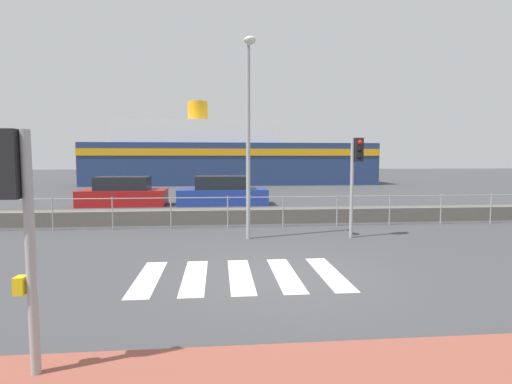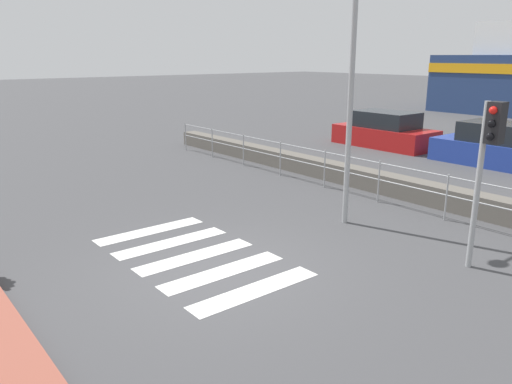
{
  "view_description": "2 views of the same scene",
  "coord_description": "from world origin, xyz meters",
  "px_view_note": "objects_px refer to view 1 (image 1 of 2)",
  "views": [
    {
      "loc": [
        -1.24,
        -7.74,
        2.32
      ],
      "look_at": [
        -0.32,
        2.0,
        1.5
      ],
      "focal_mm": 28.0,
      "sensor_mm": 36.0,
      "label": 1
    },
    {
      "loc": [
        6.65,
        -4.57,
        3.63
      ],
      "look_at": [
        -0.25,
        1.0,
        1.2
      ],
      "focal_mm": 35.0,
      "sensor_mm": 36.0,
      "label": 2
    }
  ],
  "objects_px": {
    "traffic_light_near": "(17,202)",
    "parked_car_red": "(123,193)",
    "streetlamp": "(249,116)",
    "parked_car_blue": "(223,192)",
    "traffic_light_far": "(356,165)",
    "ferry_boat": "(225,157)"
  },
  "relations": [
    {
      "from": "traffic_light_near",
      "to": "parked_car_red",
      "type": "xyz_separation_m",
      "value": [
        -2.69,
        15.99,
        -1.28
      ]
    },
    {
      "from": "streetlamp",
      "to": "parked_car_blue",
      "type": "distance_m",
      "value": 9.36
    },
    {
      "from": "traffic_light_far",
      "to": "streetlamp",
      "type": "bearing_deg",
      "value": -179.57
    },
    {
      "from": "streetlamp",
      "to": "ferry_boat",
      "type": "distance_m",
      "value": 25.9
    },
    {
      "from": "ferry_boat",
      "to": "parked_car_red",
      "type": "relative_size",
      "value": 6.15
    },
    {
      "from": "ferry_boat",
      "to": "parked_car_blue",
      "type": "height_order",
      "value": "ferry_boat"
    },
    {
      "from": "ferry_boat",
      "to": "traffic_light_far",
      "type": "bearing_deg",
      "value": -82.6
    },
    {
      "from": "traffic_light_near",
      "to": "parked_car_red",
      "type": "bearing_deg",
      "value": 99.54
    },
    {
      "from": "traffic_light_far",
      "to": "ferry_boat",
      "type": "relative_size",
      "value": 0.11
    },
    {
      "from": "streetlamp",
      "to": "parked_car_red",
      "type": "relative_size",
      "value": 1.35
    },
    {
      "from": "traffic_light_near",
      "to": "ferry_boat",
      "type": "xyz_separation_m",
      "value": [
        2.61,
        32.99,
        0.54
      ]
    },
    {
      "from": "parked_car_red",
      "to": "ferry_boat",
      "type": "bearing_deg",
      "value": 72.68
    },
    {
      "from": "traffic_light_near",
      "to": "parked_car_blue",
      "type": "height_order",
      "value": "traffic_light_near"
    },
    {
      "from": "streetlamp",
      "to": "traffic_light_far",
      "type": "bearing_deg",
      "value": 0.43
    },
    {
      "from": "streetlamp",
      "to": "traffic_light_near",
      "type": "bearing_deg",
      "value": -111.8
    },
    {
      "from": "streetlamp",
      "to": "ferry_boat",
      "type": "relative_size",
      "value": 0.22
    },
    {
      "from": "traffic_light_far",
      "to": "parked_car_red",
      "type": "relative_size",
      "value": 0.7
    },
    {
      "from": "parked_car_red",
      "to": "parked_car_blue",
      "type": "relative_size",
      "value": 0.93
    },
    {
      "from": "parked_car_blue",
      "to": "streetlamp",
      "type": "bearing_deg",
      "value": -85.84
    },
    {
      "from": "ferry_boat",
      "to": "parked_car_red",
      "type": "height_order",
      "value": "ferry_boat"
    },
    {
      "from": "traffic_light_near",
      "to": "parked_car_red",
      "type": "relative_size",
      "value": 0.63
    },
    {
      "from": "traffic_light_near",
      "to": "traffic_light_far",
      "type": "relative_size",
      "value": 0.89
    }
  ]
}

